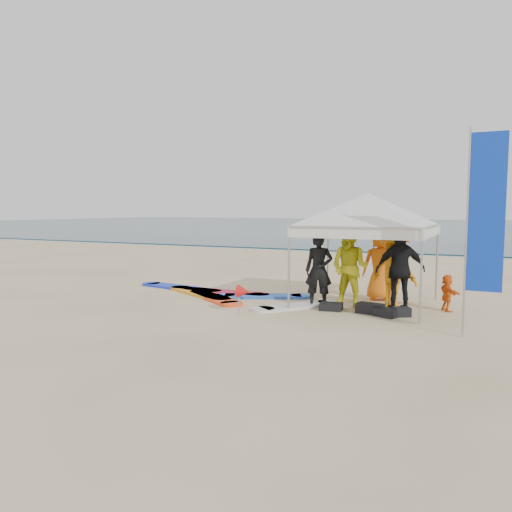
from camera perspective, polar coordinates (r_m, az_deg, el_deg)
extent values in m
plane|color=beige|center=(9.46, -6.27, -8.63)|extent=(120.00, 120.00, 0.00)
cube|color=#0C2633|center=(67.98, 21.71, 3.13)|extent=(160.00, 84.00, 0.08)
cube|color=silver|center=(26.52, 15.09, 0.28)|extent=(160.00, 1.20, 0.01)
imported|color=black|center=(11.69, 7.19, -1.62)|extent=(0.71, 0.55, 1.74)
imported|color=yellow|center=(11.71, 10.66, -1.31)|extent=(1.02, 0.86, 1.88)
imported|color=orange|center=(11.98, 15.52, -1.52)|extent=(1.31, 1.05, 1.77)
imported|color=black|center=(11.51, 16.16, -1.54)|extent=(1.19, 0.90, 1.88)
imported|color=orange|center=(12.86, 14.04, -0.97)|extent=(1.02, 0.83, 1.80)
imported|color=orange|center=(12.00, 21.02, -3.96)|extent=(0.60, 0.79, 0.83)
cylinder|color=#A5A5A8|center=(13.86, 8.19, -0.20)|extent=(0.05, 0.05, 1.90)
cylinder|color=#A5A5A8|center=(13.29, 19.97, -0.71)|extent=(0.05, 0.05, 1.90)
cylinder|color=#A5A5A8|center=(11.20, 3.77, -1.48)|extent=(0.05, 0.05, 1.90)
cylinder|color=#A5A5A8|center=(10.48, 18.36, -2.23)|extent=(0.05, 0.05, 1.90)
cube|color=silver|center=(10.68, 10.90, 2.56)|extent=(2.95, 0.02, 0.24)
cube|color=silver|center=(13.45, 14.03, 3.06)|extent=(2.95, 0.02, 0.24)
cube|color=silver|center=(12.46, 6.25, 3.02)|extent=(0.02, 2.95, 0.24)
cube|color=silver|center=(11.82, 19.38, 2.61)|extent=(0.02, 2.95, 0.24)
pyramid|color=silver|center=(12.05, 12.73, 7.02)|extent=(4.02, 4.02, 0.76)
cylinder|color=#A5A5A8|center=(9.53, 22.93, 2.36)|extent=(0.04, 0.04, 3.71)
cube|color=#0B34BD|center=(9.51, 24.89, 4.52)|extent=(0.58, 0.03, 2.76)
cylinder|color=#A5A5A8|center=(10.96, -1.97, -5.06)|extent=(0.02, 0.02, 0.60)
cone|color=red|center=(10.87, -1.41, -4.09)|extent=(0.28, 0.28, 0.28)
cube|color=black|center=(11.30, 12.90, -5.86)|extent=(0.61, 0.45, 0.22)
cube|color=black|center=(11.03, 14.61, -6.28)|extent=(0.54, 0.46, 0.18)
cube|color=black|center=(11.49, 8.57, -5.74)|extent=(0.55, 0.47, 0.16)
cube|color=black|center=(11.15, 16.28, -6.15)|extent=(0.44, 0.40, 0.20)
cube|color=blue|center=(12.95, 0.79, -4.62)|extent=(2.02, 1.31, 0.07)
cube|color=orange|center=(13.45, -6.47, -4.28)|extent=(2.22, 1.54, 0.07)
cube|color=#FF4C15|center=(12.77, -4.76, -4.78)|extent=(1.89, 1.53, 0.07)
cube|color=red|center=(13.57, -3.54, -4.17)|extent=(2.08, 0.56, 0.07)
cube|color=silver|center=(11.69, 4.70, -5.74)|extent=(1.52, 1.75, 0.07)
cube|color=#1733C7|center=(14.50, -8.65, -3.60)|extent=(2.44, 0.93, 0.07)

